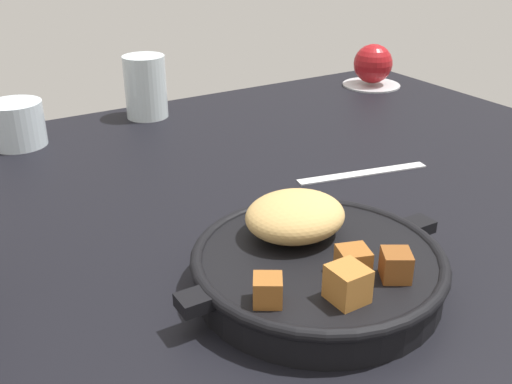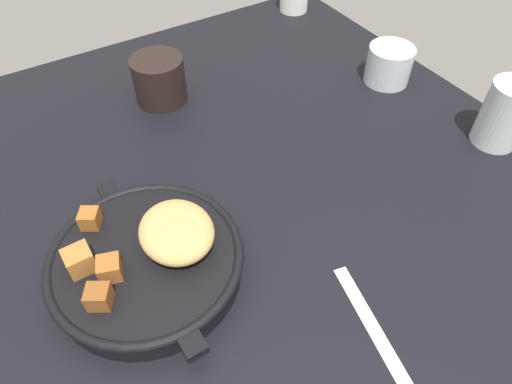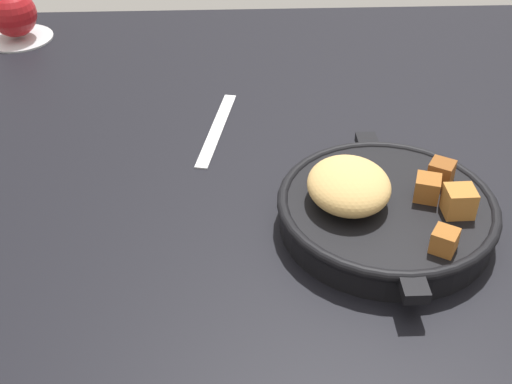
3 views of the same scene
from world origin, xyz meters
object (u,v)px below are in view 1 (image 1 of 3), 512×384
at_px(red_apple, 373,64).
at_px(butter_knife, 363,173).
at_px(water_glass_tall, 146,87).
at_px(water_glass_short, 17,124).
at_px(cast_iron_skillet, 316,261).

relative_size(red_apple, butter_knife, 0.41).
bearing_deg(butter_knife, water_glass_tall, 123.89).
height_order(butter_knife, water_glass_short, water_glass_short).
bearing_deg(water_glass_short, cast_iron_skillet, -73.34).
height_order(red_apple, butter_knife, red_apple).
xyz_separation_m(water_glass_tall, water_glass_short, (-0.21, -0.03, -0.02)).
distance_m(cast_iron_skillet, water_glass_tall, 0.55).
distance_m(water_glass_tall, water_glass_short, 0.22).
bearing_deg(water_glass_short, red_apple, -1.41).
xyz_separation_m(cast_iron_skillet, water_glass_tall, (0.06, 0.55, 0.03)).
xyz_separation_m(cast_iron_skillet, butter_knife, (0.21, 0.18, -0.02)).
bearing_deg(water_glass_tall, cast_iron_skillet, -95.88).
xyz_separation_m(red_apple, butter_knife, (-0.30, -0.33, -0.04)).
bearing_deg(red_apple, cast_iron_skillet, -135.19).
height_order(red_apple, water_glass_tall, water_glass_tall).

